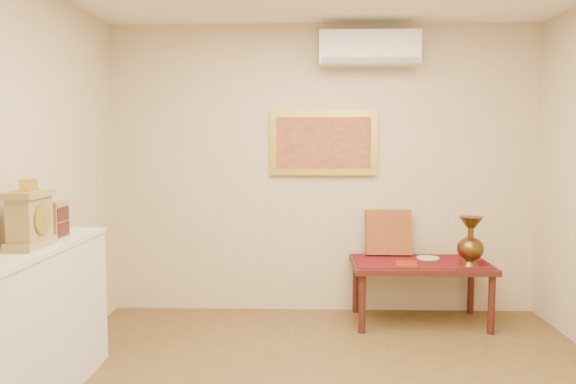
{
  "coord_description": "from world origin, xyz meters",
  "views": [
    {
      "loc": [
        -0.18,
        -3.05,
        1.6
      ],
      "look_at": [
        -0.3,
        1.15,
        1.23
      ],
      "focal_mm": 35.0,
      "sensor_mm": 36.0,
      "label": 1
    }
  ],
  "objects_px": {
    "display_ledge": "(14,339)",
    "low_table": "(420,269)",
    "brass_urn_tall": "(471,236)",
    "mantel_clock": "(30,219)",
    "wooden_chest": "(52,219)"
  },
  "relations": [
    {
      "from": "display_ledge",
      "to": "low_table",
      "type": "distance_m",
      "value": 3.27
    },
    {
      "from": "brass_urn_tall",
      "to": "display_ledge",
      "type": "xyz_separation_m",
      "value": [
        -3.06,
        -1.72,
        -0.32
      ]
    },
    {
      "from": "display_ledge",
      "to": "mantel_clock",
      "type": "distance_m",
      "value": 0.69
    },
    {
      "from": "wooden_chest",
      "to": "low_table",
      "type": "height_order",
      "value": "wooden_chest"
    },
    {
      "from": "brass_urn_tall",
      "to": "display_ledge",
      "type": "relative_size",
      "value": 0.25
    },
    {
      "from": "mantel_clock",
      "to": "low_table",
      "type": "xyz_separation_m",
      "value": [
        2.65,
        1.69,
        -0.67
      ]
    },
    {
      "from": "display_ledge",
      "to": "wooden_chest",
      "type": "distance_m",
      "value": 0.82
    },
    {
      "from": "mantel_clock",
      "to": "low_table",
      "type": "bearing_deg",
      "value": 32.47
    },
    {
      "from": "brass_urn_tall",
      "to": "low_table",
      "type": "bearing_deg",
      "value": 157.05
    },
    {
      "from": "brass_urn_tall",
      "to": "low_table",
      "type": "xyz_separation_m",
      "value": [
        -0.39,
        0.16,
        -0.33
      ]
    },
    {
      "from": "display_ledge",
      "to": "low_table",
      "type": "height_order",
      "value": "display_ledge"
    },
    {
      "from": "display_ledge",
      "to": "low_table",
      "type": "xyz_separation_m",
      "value": [
        2.67,
        1.88,
        -0.01
      ]
    },
    {
      "from": "brass_urn_tall",
      "to": "mantel_clock",
      "type": "height_order",
      "value": "mantel_clock"
    },
    {
      "from": "brass_urn_tall",
      "to": "mantel_clock",
      "type": "bearing_deg",
      "value": -153.4
    },
    {
      "from": "display_ledge",
      "to": "low_table",
      "type": "bearing_deg",
      "value": 35.1
    }
  ]
}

